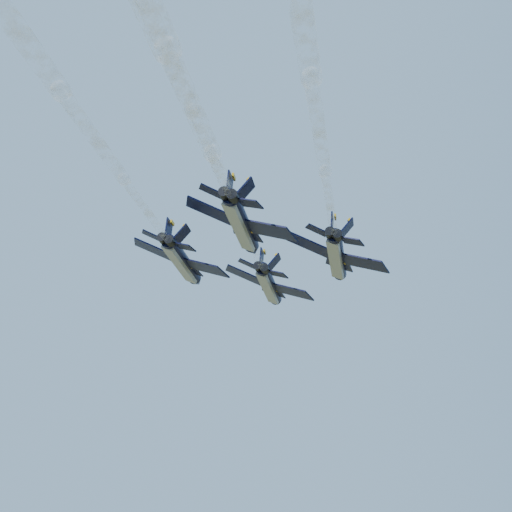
# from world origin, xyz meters

# --- Properties ---
(jet_lead) EXTENTS (13.41, 18.44, 5.95)m
(jet_lead) POSITION_xyz_m (-0.93, 9.45, 98.06)
(jet_lead) COLOR black
(jet_left) EXTENTS (13.41, 18.44, 5.95)m
(jet_left) POSITION_xyz_m (-11.98, -2.46, 98.06)
(jet_left) COLOR black
(jet_right) EXTENTS (13.41, 18.44, 5.95)m
(jet_right) POSITION_xyz_m (8.78, -2.77, 98.06)
(jet_right) COLOR black
(jet_slot) EXTENTS (13.41, 18.44, 5.95)m
(jet_slot) POSITION_xyz_m (-2.69, -15.21, 98.06)
(jet_slot) COLOR black
(smoke_trail_lead) EXTENTS (7.77, 65.26, 2.97)m
(smoke_trail_lead) POSITION_xyz_m (-5.29, -40.86, 98.10)
(smoke_trail_lead) COLOR white
(smoke_trail_right) EXTENTS (7.77, 65.26, 2.97)m
(smoke_trail_right) POSITION_xyz_m (4.43, -53.08, 98.10)
(smoke_trail_right) COLOR white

